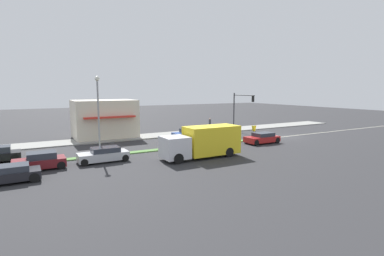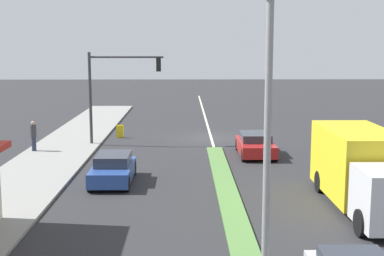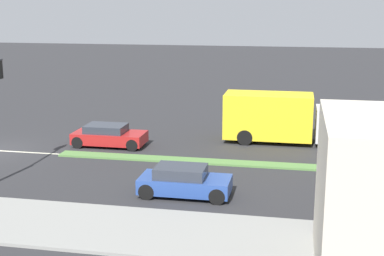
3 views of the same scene
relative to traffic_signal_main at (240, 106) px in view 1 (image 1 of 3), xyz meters
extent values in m
plane|color=#2B2B2D|center=(-6.12, 15.34, -3.90)|extent=(160.00, 160.00, 0.00)
cube|color=gray|center=(2.88, 15.84, -3.84)|extent=(4.00, 73.00, 0.12)
cube|color=#568442|center=(-6.12, 24.34, -3.85)|extent=(0.90, 46.00, 0.10)
cube|color=beige|center=(-6.12, -2.66, -3.90)|extent=(0.16, 60.00, 0.01)
cube|color=beige|center=(4.74, 18.33, -1.39)|extent=(5.32, 7.66, 4.78)
cube|color=red|center=(1.73, 18.33, -0.98)|extent=(0.70, 6.12, 0.20)
cylinder|color=#333338|center=(1.43, 0.01, -0.98)|extent=(0.18, 0.18, 5.60)
cylinder|color=#333338|center=(-0.82, 0.01, 1.52)|extent=(4.50, 0.12, 0.12)
cube|color=black|center=(-2.77, 0.01, 1.07)|extent=(0.28, 0.24, 0.84)
sphere|color=red|center=(-2.77, -0.12, 1.34)|extent=(0.18, 0.18, 0.18)
sphere|color=gold|center=(-2.77, -0.12, 1.07)|extent=(0.18, 0.18, 0.18)
sphere|color=green|center=(-2.77, -0.12, 0.80)|extent=(0.18, 0.18, 0.18)
cylinder|color=gray|center=(-6.12, 21.37, -0.30)|extent=(0.16, 0.16, 7.00)
sphere|color=silver|center=(-6.12, 21.37, 3.35)|extent=(0.44, 0.44, 0.44)
cylinder|color=#282D42|center=(4.32, 2.39, -3.36)|extent=(0.26, 0.26, 0.83)
cylinder|color=#333338|center=(4.32, 2.39, -2.61)|extent=(0.34, 0.34, 0.67)
sphere|color=tan|center=(4.32, 2.39, -2.16)|extent=(0.22, 0.22, 0.22)
cube|color=yellow|center=(-0.02, -2.87, -3.47)|extent=(0.45, 0.21, 0.84)
cube|color=yellow|center=(-0.02, -2.55, -3.47)|extent=(0.45, 0.21, 0.84)
cube|color=silver|center=(-11.12, 16.01, -2.68)|extent=(2.28, 2.20, 1.90)
cube|color=yellow|center=(-11.12, 12.16, -2.33)|extent=(2.40, 5.10, 2.60)
cylinder|color=black|center=(-12.20, 16.21, -3.45)|extent=(0.28, 0.90, 0.90)
cylinder|color=black|center=(-10.04, 16.21, -3.45)|extent=(0.28, 0.90, 0.90)
cylinder|color=black|center=(-12.20, 10.91, -3.45)|extent=(0.28, 0.90, 0.90)
cylinder|color=black|center=(-10.04, 10.91, -3.45)|extent=(0.28, 0.90, 0.90)
cube|color=black|center=(-11.12, 28.60, -3.42)|extent=(1.83, 4.01, 0.59)
cube|color=#2D333D|center=(-11.12, 28.40, -2.92)|extent=(1.56, 2.21, 0.42)
cylinder|color=black|center=(-11.94, 27.03, -3.56)|extent=(0.22, 0.68, 0.68)
cylinder|color=black|center=(-10.31, 27.03, -3.56)|extent=(0.22, 0.68, 0.68)
cube|color=maroon|center=(-8.32, 26.56, -3.39)|extent=(1.86, 3.83, 0.67)
cube|color=#2D333D|center=(-8.32, 26.37, -2.80)|extent=(1.58, 2.11, 0.51)
cylinder|color=black|center=(-9.15, 28.06, -3.58)|extent=(0.22, 0.64, 0.64)
cylinder|color=black|center=(-7.50, 28.06, -3.58)|extent=(0.22, 0.64, 0.64)
cylinder|color=black|center=(-9.15, 25.06, -3.58)|extent=(0.22, 0.64, 0.64)
cylinder|color=black|center=(-7.50, 25.06, -3.58)|extent=(0.22, 0.64, 0.64)
cylinder|color=black|center=(-4.76, 28.30, -3.54)|extent=(0.22, 0.72, 0.72)
cylinder|color=black|center=(-3.09, 28.30, -3.54)|extent=(0.22, 0.72, 0.72)
cube|color=#AD1E1E|center=(-8.32, 3.31, -3.40)|extent=(1.88, 4.10, 0.63)
cube|color=#2D333D|center=(-8.32, 3.10, -2.87)|extent=(1.60, 2.25, 0.43)
cylinder|color=black|center=(-9.16, 4.92, -3.56)|extent=(0.22, 0.68, 0.68)
cylinder|color=black|center=(-7.49, 4.92, -3.56)|extent=(0.22, 0.68, 0.68)
cylinder|color=black|center=(-9.16, 1.70, -3.56)|extent=(0.22, 0.68, 0.68)
cylinder|color=black|center=(-7.49, 1.70, -3.56)|extent=(0.22, 0.68, 0.68)
cube|color=#284793|center=(-1.12, 9.25, -3.40)|extent=(1.75, 3.85, 0.63)
cube|color=#2D333D|center=(-1.12, 9.06, -2.85)|extent=(1.48, 2.12, 0.47)
cylinder|color=black|center=(-1.90, 10.74, -3.56)|extent=(0.22, 0.68, 0.68)
cylinder|color=black|center=(-0.35, 10.74, -3.56)|extent=(0.22, 0.68, 0.68)
cylinder|color=black|center=(-1.90, 7.77, -3.56)|extent=(0.22, 0.68, 0.68)
cylinder|color=black|center=(-0.35, 7.77, -3.56)|extent=(0.22, 0.68, 0.68)
cube|color=#B7BABF|center=(-8.32, 21.58, -3.39)|extent=(1.77, 4.23, 0.68)
cube|color=#2D333D|center=(-8.32, 21.37, -2.84)|extent=(1.50, 2.33, 0.43)
cylinder|color=black|center=(-9.11, 23.30, -3.60)|extent=(0.22, 0.61, 0.61)
cylinder|color=black|center=(-7.54, 23.30, -3.60)|extent=(0.22, 0.61, 0.61)
cylinder|color=black|center=(-9.11, 19.87, -3.60)|extent=(0.22, 0.61, 0.61)
cylinder|color=black|center=(-7.54, 19.87, -3.60)|extent=(0.22, 0.61, 0.61)
camera|label=1|loc=(-34.36, 27.37, 2.41)|focal=28.00mm
camera|label=2|loc=(-4.33, 32.68, 2.22)|focal=50.00mm
camera|label=3|loc=(19.97, 13.70, 4.04)|focal=50.00mm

